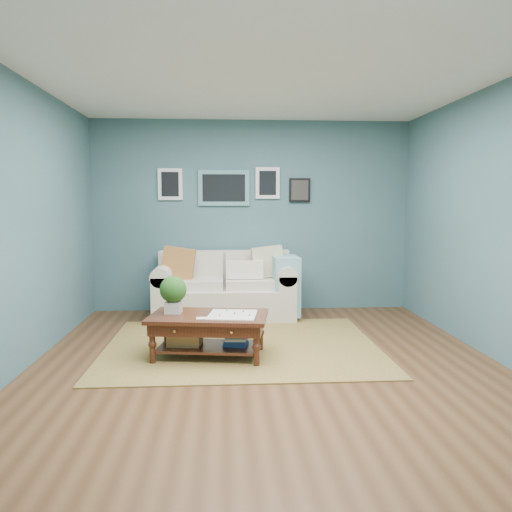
{
  "coord_description": "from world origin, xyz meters",
  "views": [
    {
      "loc": [
        -0.4,
        -4.64,
        1.54
      ],
      "look_at": [
        -0.04,
        1.0,
        0.94
      ],
      "focal_mm": 35.0,
      "sensor_mm": 36.0,
      "label": 1
    }
  ],
  "objects": [
    {
      "name": "room_shell",
      "position": [
        -0.01,
        0.06,
        1.36
      ],
      "size": [
        5.0,
        5.02,
        2.7
      ],
      "color": "brown",
      "rests_on": "ground"
    },
    {
      "name": "area_rug",
      "position": [
        -0.22,
        0.61,
        0.01
      ],
      "size": [
        2.89,
        2.32,
        0.01
      ],
      "primitive_type": "cube",
      "color": "brown",
      "rests_on": "ground"
    },
    {
      "name": "loveseat",
      "position": [
        -0.32,
        2.03,
        0.4
      ],
      "size": [
        1.91,
        0.87,
        0.98
      ],
      "color": "beige",
      "rests_on": "ground"
    },
    {
      "name": "coffee_table",
      "position": [
        -0.62,
        0.27,
        0.36
      ],
      "size": [
        1.24,
        0.83,
        0.81
      ],
      "rotation": [
        0.0,
        0.0,
        -0.14
      ],
      "color": "#381309",
      "rests_on": "ground"
    }
  ]
}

